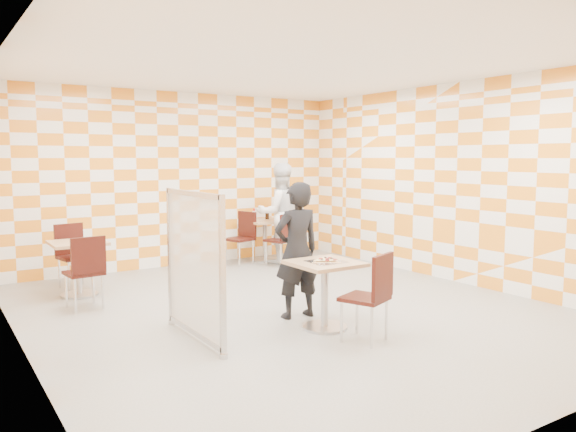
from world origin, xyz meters
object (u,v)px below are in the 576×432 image
object	(u,v)px
chair_second_front	(284,235)
man_dark	(297,250)
soda_bottle	(267,214)
partition	(194,265)
empty_table	(78,259)
man_white	(280,213)
chair_empty_near	(86,267)
main_table	(325,283)
second_table	(265,233)
chair_empty_far	(72,250)
sport_bottle	(254,215)
chair_main_front	(373,290)
chair_second_side	(243,233)

from	to	relation	value
chair_second_front	man_dark	size ratio (longest dim) A/B	0.58
chair_second_front	soda_bottle	world-z (taller)	soda_bottle
partition	soda_bottle	bearing A→B (deg)	49.72
empty_table	man_white	xyz separation A→B (m)	(3.61, 0.57, 0.38)
chair_empty_near	soda_bottle	bearing A→B (deg)	25.52
chair_empty_near	man_white	world-z (taller)	man_white
main_table	soda_bottle	xyz separation A→B (m)	(1.65, 3.97, 0.34)
second_table	man_white	distance (m)	0.50
empty_table	chair_empty_near	world-z (taller)	chair_empty_near
man_white	main_table	bearing A→B (deg)	76.25
main_table	empty_table	bearing A→B (deg)	122.52
chair_empty_far	empty_table	bearing A→B (deg)	-94.59
partition	chair_empty_near	bearing A→B (deg)	109.84
chair_empty_far	man_white	size ratio (longest dim) A/B	0.52
man_white	sport_bottle	size ratio (longest dim) A/B	8.92
main_table	second_table	world-z (taller)	same
chair_second_front	sport_bottle	xyz separation A→B (m)	(-0.12, 0.83, 0.29)
partition	sport_bottle	world-z (taller)	partition
chair_main_front	man_dark	world-z (taller)	man_dark
chair_empty_near	sport_bottle	size ratio (longest dim) A/B	4.62
chair_empty_far	partition	bearing A→B (deg)	-80.77
main_table	chair_empty_near	xyz separation A→B (m)	(-2.01, 2.22, 0.04)
chair_empty_near	man_white	distance (m)	3.96
man_white	partition	bearing A→B (deg)	57.57
chair_second_side	sport_bottle	xyz separation A→B (m)	(0.35, 0.21, 0.29)
second_table	man_white	xyz separation A→B (m)	(0.14, -0.30, 0.38)
chair_empty_far	main_table	bearing A→B (deg)	-62.42
sport_bottle	soda_bottle	world-z (taller)	soda_bottle
second_table	man_dark	bearing A→B (deg)	-114.94
chair_second_side	chair_empty_far	bearing A→B (deg)	-175.40
chair_empty_far	partition	world-z (taller)	partition
partition	chair_main_front	bearing A→B (deg)	-35.88
man_white	soda_bottle	xyz separation A→B (m)	(-0.04, 0.38, -0.04)
man_dark	sport_bottle	bearing A→B (deg)	-109.22
partition	sport_bottle	bearing A→B (deg)	52.59
chair_empty_near	chair_second_front	bearing A→B (deg)	15.73
chair_main_front	man_dark	distance (m)	1.22
chair_second_front	partition	distance (m)	4.04
man_dark	man_white	distance (m)	3.49
chair_second_side	chair_empty_near	bearing A→B (deg)	-152.34
chair_second_side	soda_bottle	bearing A→B (deg)	12.97
man_white	empty_table	bearing A→B (deg)	20.39
sport_bottle	soda_bottle	distance (m)	0.25
chair_second_side	empty_table	bearing A→B (deg)	-164.77
chair_main_front	chair_empty_far	xyz separation A→B (m)	(-1.99, 4.25, 0.00)
empty_table	chair_second_front	bearing A→B (deg)	3.30
chair_second_side	man_dark	size ratio (longest dim) A/B	0.58
sport_bottle	chair_second_front	bearing A→B (deg)	-81.92
chair_second_side	sport_bottle	distance (m)	0.50
partition	man_dark	bearing A→B (deg)	5.14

